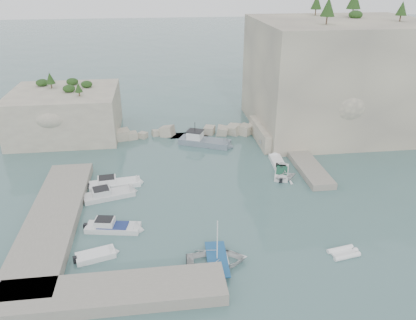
{
  "coord_description": "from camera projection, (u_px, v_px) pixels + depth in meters",
  "views": [
    {
      "loc": [
        -5.69,
        -37.89,
        23.76
      ],
      "look_at": [
        0.0,
        6.0,
        3.0
      ],
      "focal_mm": 35.0,
      "sensor_mm": 36.0,
      "label": 1
    }
  ],
  "objects": [
    {
      "name": "ground",
      "position": [
        215.0,
        207.0,
        44.77
      ],
      "size": [
        400.0,
        400.0,
        0.0
      ],
      "primitive_type": "plane",
      "color": "slate",
      "rests_on": "ground"
    },
    {
      "name": "cliff_east",
      "position": [
        337.0,
        76.0,
        64.49
      ],
      "size": [
        26.0,
        22.0,
        17.0
      ],
      "primitive_type": "cube",
      "color": "beige",
      "rests_on": "ground"
    },
    {
      "name": "cliff_terrace",
      "position": [
        282.0,
        133.0,
        61.92
      ],
      "size": [
        8.0,
        10.0,
        2.5
      ],
      "primitive_type": "cube",
      "color": "beige",
      "rests_on": "ground"
    },
    {
      "name": "outcrop_west",
      "position": [
        66.0,
        113.0,
        63.4
      ],
      "size": [
        16.0,
        14.0,
        7.0
      ],
      "primitive_type": "cube",
      "color": "beige",
      "rests_on": "ground"
    },
    {
      "name": "quay_west",
      "position": [
        53.0,
        219.0,
        41.66
      ],
      "size": [
        5.0,
        24.0,
        1.1
      ],
      "primitive_type": "cube",
      "color": "#9E9689",
      "rests_on": "ground"
    },
    {
      "name": "quay_south",
      "position": [
        113.0,
        293.0,
        32.15
      ],
      "size": [
        18.0,
        4.0,
        1.1
      ],
      "primitive_type": "cube",
      "color": "#9E9689",
      "rests_on": "ground"
    },
    {
      "name": "ledge_east",
      "position": [
        302.0,
        159.0,
        55.15
      ],
      "size": [
        3.0,
        16.0,
        0.8
      ],
      "primitive_type": "cube",
      "color": "#9E9689",
      "rests_on": "ground"
    },
    {
      "name": "breakwater",
      "position": [
        189.0,
        131.0,
        64.11
      ],
      "size": [
        28.0,
        3.0,
        1.4
      ],
      "primitive_type": "cube",
      "color": "beige",
      "rests_on": "ground"
    },
    {
      "name": "motorboat_d",
      "position": [
        113.0,
        230.0,
        40.87
      ],
      "size": [
        6.18,
        2.82,
        1.4
      ],
      "primitive_type": null,
      "rotation": [
        0.0,
        0.0,
        -0.18
      ],
      "color": "silver",
      "rests_on": "ground"
    },
    {
      "name": "motorboat_b",
      "position": [
        110.0,
        197.0,
        46.84
      ],
      "size": [
        6.61,
        3.64,
        1.4
      ],
      "primitive_type": null,
      "rotation": [
        0.0,
        0.0,
        0.27
      ],
      "color": "silver",
      "rests_on": "ground"
    },
    {
      "name": "motorboat_a",
      "position": [
        115.0,
        186.0,
        49.24
      ],
      "size": [
        6.85,
        2.73,
        1.4
      ],
      "primitive_type": null,
      "rotation": [
        0.0,
        0.0,
        0.11
      ],
      "color": "white",
      "rests_on": "ground"
    },
    {
      "name": "motorboat_e",
      "position": [
        96.0,
        258.0,
        36.93
      ],
      "size": [
        4.09,
        2.53,
        0.7
      ],
      "primitive_type": null,
      "rotation": [
        0.0,
        0.0,
        0.27
      ],
      "color": "white",
      "rests_on": "ground"
    },
    {
      "name": "rowboat",
      "position": [
        217.0,
        263.0,
        36.23
      ],
      "size": [
        5.65,
        4.15,
        1.14
      ],
      "primitive_type": "imported",
      "rotation": [
        0.0,
        0.0,
        1.53
      ],
      "color": "silver",
      "rests_on": "ground"
    },
    {
      "name": "inflatable_dinghy",
      "position": [
        343.0,
        254.0,
        37.37
      ],
      "size": [
        3.09,
        1.9,
        0.44
      ],
      "primitive_type": null,
      "rotation": [
        0.0,
        0.0,
        0.18
      ],
      "color": "white",
      "rests_on": "ground"
    },
    {
      "name": "tender_east_a",
      "position": [
        285.0,
        180.0,
        50.53
      ],
      "size": [
        3.59,
        3.32,
        1.56
      ],
      "primitive_type": "imported",
      "rotation": [
        0.0,
        0.0,
        1.87
      ],
      "color": "white",
      "rests_on": "ground"
    },
    {
      "name": "tender_east_b",
      "position": [
        282.0,
        174.0,
        52.0
      ],
      "size": [
        3.15,
        5.13,
        0.7
      ],
      "primitive_type": null,
      "rotation": [
        0.0,
        0.0,
        1.24
      ],
      "color": "silver",
      "rests_on": "ground"
    },
    {
      "name": "tender_east_c",
      "position": [
        277.0,
        164.0,
        54.88
      ],
      "size": [
        1.86,
        4.93,
        0.7
      ],
      "primitive_type": null,
      "rotation": [
        0.0,
        0.0,
        1.51
      ],
      "color": "white",
      "rests_on": "ground"
    },
    {
      "name": "tender_east_d",
      "position": [
        274.0,
        149.0,
        59.39
      ],
      "size": [
        4.68,
        2.96,
        1.69
      ],
      "primitive_type": "imported",
      "rotation": [
        0.0,
        0.0,
        1.24
      ],
      "color": "white",
      "rests_on": "ground"
    },
    {
      "name": "work_boat",
      "position": [
        205.0,
        145.0,
        60.87
      ],
      "size": [
        8.65,
        5.75,
        2.2
      ],
      "primitive_type": null,
      "rotation": [
        0.0,
        0.0,
        -0.43
      ],
      "color": "slate",
      "rests_on": "ground"
    },
    {
      "name": "rowboat_mast",
      "position": [
        217.0,
        239.0,
        35.1
      ],
      "size": [
        0.1,
        0.1,
        4.2
      ],
      "primitive_type": "cylinder",
      "color": "white",
      "rests_on": "rowboat"
    },
    {
      "name": "vegetation",
      "position": [
        309.0,
        13.0,
        61.14
      ],
      "size": [
        53.48,
        13.88,
        13.4
      ],
      "color": "#1E4219",
      "rests_on": "ground"
    }
  ]
}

